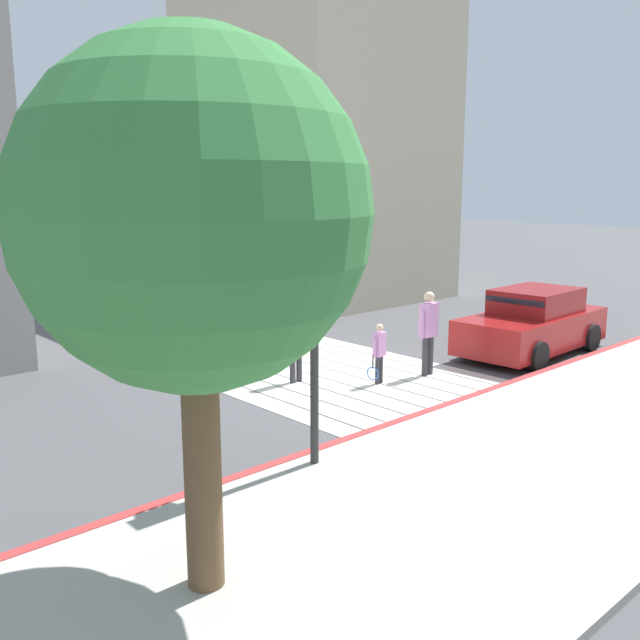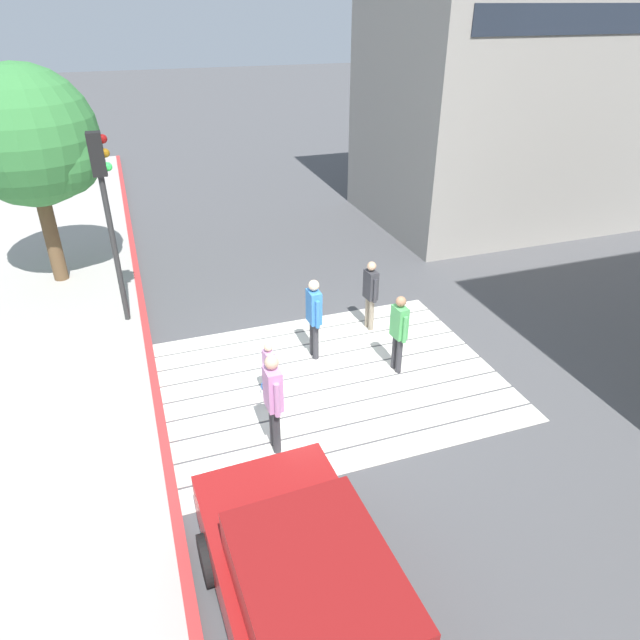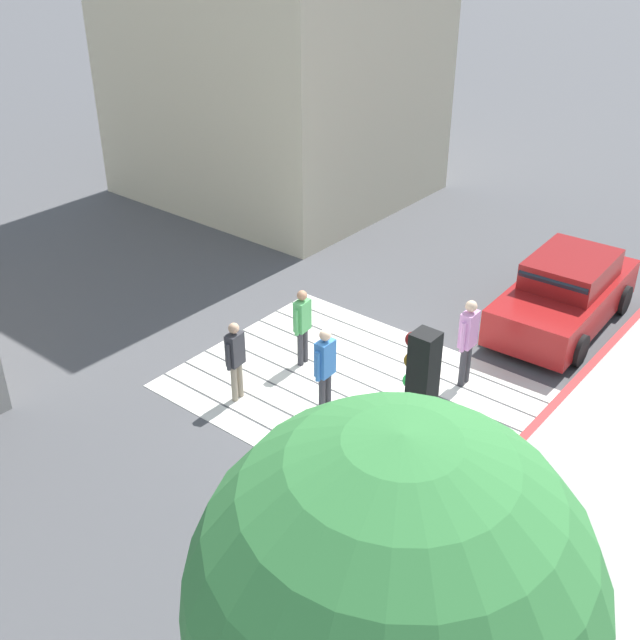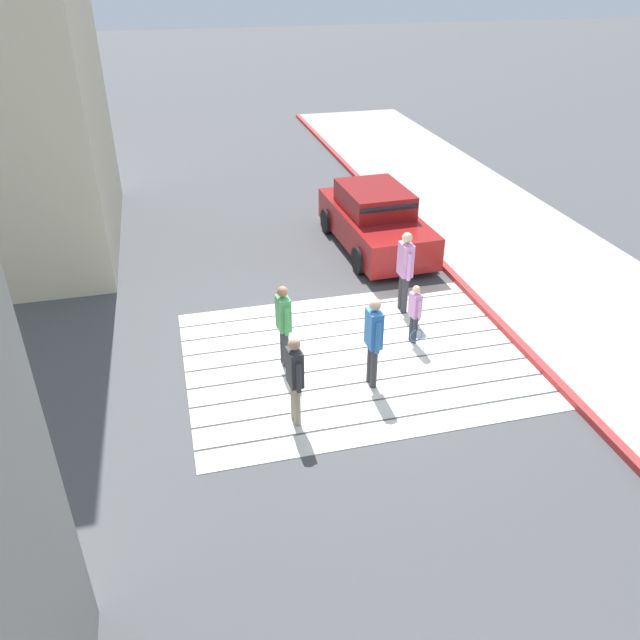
{
  "view_description": "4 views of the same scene",
  "coord_description": "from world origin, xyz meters",
  "px_view_note": "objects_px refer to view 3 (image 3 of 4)",
  "views": [
    {
      "loc": [
        -10.38,
        9.74,
        3.96
      ],
      "look_at": [
        0.31,
        -0.1,
        1.13
      ],
      "focal_mm": 38.47,
      "sensor_mm": 36.0,
      "label": 1
    },
    {
      "loc": [
        -3.19,
        -8.5,
        6.44
      ],
      "look_at": [
        -0.11,
        0.3,
        1.2
      ],
      "focal_mm": 31.91,
      "sensor_mm": 36.0,
      "label": 2
    },
    {
      "loc": [
        -7.26,
        9.92,
        8.49
      ],
      "look_at": [
        0.76,
        0.06,
        1.29
      ],
      "focal_mm": 43.73,
      "sensor_mm": 36.0,
      "label": 3
    },
    {
      "loc": [
        3.11,
        9.64,
        6.76
      ],
      "look_at": [
        0.66,
        -0.11,
        0.86
      ],
      "focal_mm": 35.53,
      "sensor_mm": 36.0,
      "label": 4
    }
  ],
  "objects_px": {
    "car_parked_near_curb": "(565,294)",
    "street_tree": "(384,599)",
    "traffic_light_corner": "(418,423)",
    "pedestrian_adult_trailing": "(235,356)",
    "pedestrian_teen_behind": "(325,365)",
    "pedestrian_adult_lead": "(302,322)",
    "pedestrian_child_with_racket": "(419,377)",
    "pedestrian_adult_side": "(468,336)"
  },
  "relations": [
    {
      "from": "car_parked_near_curb",
      "to": "street_tree",
      "type": "bearing_deg",
      "value": 104.97
    },
    {
      "from": "traffic_light_corner",
      "to": "pedestrian_adult_trailing",
      "type": "bearing_deg",
      "value": -21.66
    },
    {
      "from": "pedestrian_teen_behind",
      "to": "pedestrian_adult_lead",
      "type": "bearing_deg",
      "value": -36.1
    },
    {
      "from": "pedestrian_adult_trailing",
      "to": "pedestrian_teen_behind",
      "type": "bearing_deg",
      "value": -155.6
    },
    {
      "from": "traffic_light_corner",
      "to": "street_tree",
      "type": "height_order",
      "value": "street_tree"
    },
    {
      "from": "pedestrian_adult_trailing",
      "to": "traffic_light_corner",
      "type": "bearing_deg",
      "value": 158.34
    },
    {
      "from": "pedestrian_teen_behind",
      "to": "car_parked_near_curb",
      "type": "bearing_deg",
      "value": -108.75
    },
    {
      "from": "car_parked_near_curb",
      "to": "traffic_light_corner",
      "type": "distance_m",
      "value": 8.95
    },
    {
      "from": "pedestrian_adult_lead",
      "to": "pedestrian_child_with_racket",
      "type": "height_order",
      "value": "pedestrian_adult_lead"
    },
    {
      "from": "pedestrian_teen_behind",
      "to": "pedestrian_child_with_racket",
      "type": "distance_m",
      "value": 1.72
    },
    {
      "from": "pedestrian_adult_lead",
      "to": "pedestrian_adult_trailing",
      "type": "bearing_deg",
      "value": 84.78
    },
    {
      "from": "pedestrian_adult_trailing",
      "to": "car_parked_near_curb",
      "type": "bearing_deg",
      "value": -118.36
    },
    {
      "from": "pedestrian_teen_behind",
      "to": "street_tree",
      "type": "bearing_deg",
      "value": 132.29
    },
    {
      "from": "street_tree",
      "to": "pedestrian_adult_trailing",
      "type": "xyz_separation_m",
      "value": [
        6.51,
        -4.77,
        -2.68
      ]
    },
    {
      "from": "street_tree",
      "to": "pedestrian_child_with_racket",
      "type": "distance_m",
      "value": 8.15
    },
    {
      "from": "pedestrian_adult_trailing",
      "to": "pedestrian_adult_side",
      "type": "relative_size",
      "value": 0.9
    },
    {
      "from": "traffic_light_corner",
      "to": "pedestrian_child_with_racket",
      "type": "distance_m",
      "value": 5.07
    },
    {
      "from": "street_tree",
      "to": "pedestrian_teen_behind",
      "type": "height_order",
      "value": "street_tree"
    },
    {
      "from": "traffic_light_corner",
      "to": "pedestrian_adult_lead",
      "type": "bearing_deg",
      "value": -37.07
    },
    {
      "from": "street_tree",
      "to": "pedestrian_adult_side",
      "type": "distance_m",
      "value": 9.0
    },
    {
      "from": "pedestrian_adult_side",
      "to": "pedestrian_child_with_racket",
      "type": "relative_size",
      "value": 1.44
    },
    {
      "from": "street_tree",
      "to": "pedestrian_adult_side",
      "type": "bearing_deg",
      "value": -66.15
    },
    {
      "from": "car_parked_near_curb",
      "to": "traffic_light_corner",
      "type": "height_order",
      "value": "traffic_light_corner"
    },
    {
      "from": "car_parked_near_curb",
      "to": "pedestrian_adult_lead",
      "type": "distance_m",
      "value": 5.84
    },
    {
      "from": "pedestrian_adult_lead",
      "to": "pedestrian_child_with_racket",
      "type": "relative_size",
      "value": 1.31
    },
    {
      "from": "pedestrian_child_with_racket",
      "to": "pedestrian_teen_behind",
      "type": "bearing_deg",
      "value": 43.01
    },
    {
      "from": "traffic_light_corner",
      "to": "pedestrian_adult_lead",
      "type": "distance_m",
      "value": 6.51
    },
    {
      "from": "car_parked_near_curb",
      "to": "pedestrian_child_with_racket",
      "type": "height_order",
      "value": "car_parked_near_curb"
    },
    {
      "from": "pedestrian_adult_side",
      "to": "pedestrian_child_with_racket",
      "type": "bearing_deg",
      "value": 78.78
    },
    {
      "from": "traffic_light_corner",
      "to": "pedestrian_teen_behind",
      "type": "bearing_deg",
      "value": -37.43
    },
    {
      "from": "car_parked_near_curb",
      "to": "pedestrian_adult_trailing",
      "type": "relative_size",
      "value": 2.69
    },
    {
      "from": "traffic_light_corner",
      "to": "street_tree",
      "type": "distance_m",
      "value": 3.16
    },
    {
      "from": "traffic_light_corner",
      "to": "pedestrian_adult_trailing",
      "type": "relative_size",
      "value": 2.61
    },
    {
      "from": "traffic_light_corner",
      "to": "pedestrian_child_with_racket",
      "type": "relative_size",
      "value": 3.39
    },
    {
      "from": "pedestrian_teen_behind",
      "to": "pedestrian_child_with_racket",
      "type": "bearing_deg",
      "value": -136.99
    },
    {
      "from": "car_parked_near_curb",
      "to": "pedestrian_teen_behind",
      "type": "height_order",
      "value": "pedestrian_teen_behind"
    },
    {
      "from": "car_parked_near_curb",
      "to": "pedestrian_teen_behind",
      "type": "xyz_separation_m",
      "value": [
        1.96,
        5.79,
        0.28
      ]
    },
    {
      "from": "car_parked_near_curb",
      "to": "pedestrian_adult_side",
      "type": "bearing_deg",
      "value": 81.97
    },
    {
      "from": "traffic_light_corner",
      "to": "pedestrian_teen_behind",
      "type": "height_order",
      "value": "traffic_light_corner"
    },
    {
      "from": "street_tree",
      "to": "pedestrian_adult_lead",
      "type": "height_order",
      "value": "street_tree"
    },
    {
      "from": "car_parked_near_curb",
      "to": "pedestrian_adult_side",
      "type": "relative_size",
      "value": 2.42
    },
    {
      "from": "car_parked_near_curb",
      "to": "street_tree",
      "type": "xyz_separation_m",
      "value": [
        -3.01,
        11.26,
        2.9
      ]
    }
  ]
}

